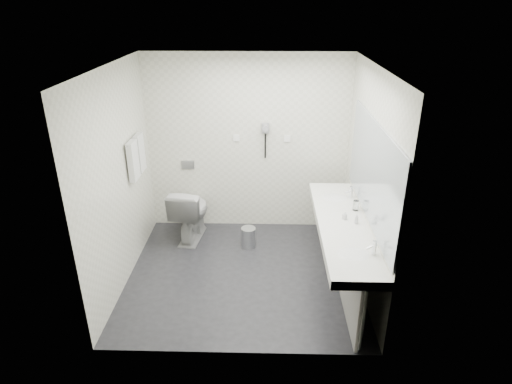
{
  "coord_description": "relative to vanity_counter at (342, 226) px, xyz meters",
  "views": [
    {
      "loc": [
        0.27,
        -4.47,
        3.14
      ],
      "look_at": [
        0.15,
        0.15,
        1.05
      ],
      "focal_mm": 30.46,
      "sensor_mm": 36.0,
      "label": 1
    }
  ],
  "objects": [
    {
      "name": "mirror",
      "position": [
        0.26,
        0.0,
        0.65
      ],
      "size": [
        0.02,
        2.2,
        1.05
      ],
      "primitive_type": "cube",
      "color": "#B2BCC6",
      "rests_on": "wall_right"
    },
    {
      "name": "faucet_near",
      "position": [
        0.19,
        -0.65,
        0.12
      ],
      "size": [
        0.04,
        0.04,
        0.15
      ],
      "primitive_type": "cylinder",
      "color": "silver",
      "rests_on": "vanity_counter"
    },
    {
      "name": "switch_plate_b",
      "position": [
        -0.57,
        1.49,
        0.55
      ],
      "size": [
        0.09,
        0.02,
        0.09
      ],
      "primitive_type": "cube",
      "color": "white",
      "rests_on": "wall_back"
    },
    {
      "name": "toilet",
      "position": [
        -1.91,
        1.09,
        -0.41
      ],
      "size": [
        0.54,
        0.83,
        0.78
      ],
      "primitive_type": "imported",
      "rotation": [
        0.0,
        0.0,
        3.01
      ],
      "color": "white",
      "rests_on": "floor"
    },
    {
      "name": "wall_right",
      "position": [
        0.27,
        0.2,
        0.45
      ],
      "size": [
        0.0,
        2.6,
        2.6
      ],
      "primitive_type": "plane",
      "rotation": [
        1.57,
        0.0,
        -1.57
      ],
      "color": "silver",
      "rests_on": "floor"
    },
    {
      "name": "dryer_cradle",
      "position": [
        -0.88,
        1.47,
        0.7
      ],
      "size": [
        0.1,
        0.04,
        0.14
      ],
      "primitive_type": "cube",
      "color": "gray",
      "rests_on": "wall_back"
    },
    {
      "name": "glass_left",
      "position": [
        0.19,
        0.31,
        0.11
      ],
      "size": [
        0.08,
        0.08,
        0.12
      ],
      "primitive_type": "cylinder",
      "rotation": [
        0.0,
        0.0,
        0.33
      ],
      "color": "silver",
      "rests_on": "vanity_counter"
    },
    {
      "name": "flush_plate",
      "position": [
        -1.98,
        1.49,
        0.15
      ],
      "size": [
        0.18,
        0.02,
        0.12
      ],
      "primitive_type": "cube",
      "color": "#B2B5BA",
      "rests_on": "wall_back"
    },
    {
      "name": "basin_far",
      "position": [
        0.0,
        0.65,
        0.04
      ],
      "size": [
        0.4,
        0.31,
        0.05
      ],
      "primitive_type": "ellipsoid",
      "color": "white",
      "rests_on": "vanity_counter"
    },
    {
      "name": "floor",
      "position": [
        -1.12,
        0.2,
        -0.8
      ],
      "size": [
        2.8,
        2.8,
        0.0
      ],
      "primitive_type": "plane",
      "color": "#222227",
      "rests_on": "ground"
    },
    {
      "name": "dryer_barrel",
      "position": [
        -0.88,
        1.4,
        0.73
      ],
      "size": [
        0.08,
        0.14,
        0.08
      ],
      "primitive_type": "cylinder",
      "rotation": [
        1.57,
        0.0,
        0.0
      ],
      "color": "gray",
      "rests_on": "dryer_cradle"
    },
    {
      "name": "vanity_panel",
      "position": [
        0.02,
        0.0,
        -0.42
      ],
      "size": [
        0.03,
        2.15,
        0.75
      ],
      "primitive_type": "cube",
      "color": "gray",
      "rests_on": "floor"
    },
    {
      "name": "wall_front",
      "position": [
        -1.12,
        -1.1,
        0.45
      ],
      "size": [
        2.8,
        0.0,
        2.8
      ],
      "primitive_type": "plane",
      "rotation": [
        -1.57,
        0.0,
        0.0
      ],
      "color": "silver",
      "rests_on": "floor"
    },
    {
      "name": "soap_bottle_a",
      "position": [
        0.03,
        0.07,
        0.1
      ],
      "size": [
        0.06,
        0.06,
        0.09
      ],
      "primitive_type": "imported",
      "rotation": [
        0.0,
        0.0,
        0.72
      ],
      "color": "beige",
      "rests_on": "vanity_counter"
    },
    {
      "name": "wall_left",
      "position": [
        -2.52,
        0.2,
        0.45
      ],
      "size": [
        0.0,
        2.6,
        2.6
      ],
      "primitive_type": "plane",
      "rotation": [
        1.57,
        0.0,
        1.57
      ],
      "color": "silver",
      "rests_on": "floor"
    },
    {
      "name": "towel_far",
      "position": [
        -2.46,
        0.89,
        0.53
      ],
      "size": [
        0.07,
        0.24,
        0.48
      ],
      "primitive_type": "cube",
      "color": "silver",
      "rests_on": "towel_rail"
    },
    {
      "name": "dryer_cord",
      "position": [
        -0.88,
        1.46,
        0.45
      ],
      "size": [
        0.02,
        0.02,
        0.35
      ],
      "primitive_type": "cylinder",
      "color": "black",
      "rests_on": "dryer_cradle"
    },
    {
      "name": "soap_bottle_c",
      "position": [
        0.14,
        -0.02,
        0.11
      ],
      "size": [
        0.05,
        0.05,
        0.12
      ],
      "primitive_type": "imported",
      "rotation": [
        0.0,
        0.0,
        0.04
      ],
      "color": "beige",
      "rests_on": "vanity_counter"
    },
    {
      "name": "pedal_bin",
      "position": [
        -1.09,
        0.85,
        -0.66
      ],
      "size": [
        0.26,
        0.26,
        0.27
      ],
      "primitive_type": "cylinder",
      "rotation": [
        0.0,
        0.0,
        0.43
      ],
      "color": "#B2B5BA",
      "rests_on": "floor"
    },
    {
      "name": "wall_back",
      "position": [
        -1.12,
        1.5,
        0.45
      ],
      "size": [
        2.8,
        0.0,
        2.8
      ],
      "primitive_type": "plane",
      "rotation": [
        1.57,
        0.0,
        0.0
      ],
      "color": "silver",
      "rests_on": "floor"
    },
    {
      "name": "vanity_counter",
      "position": [
        0.0,
        0.0,
        0.0
      ],
      "size": [
        0.55,
        2.2,
        0.1
      ],
      "primitive_type": "cube",
      "color": "white",
      "rests_on": "floor"
    },
    {
      "name": "vanity_post_far",
      "position": [
        0.05,
        1.04,
        -0.42
      ],
      "size": [
        0.06,
        0.06,
        0.75
      ],
      "primitive_type": "cylinder",
      "color": "silver",
      "rests_on": "floor"
    },
    {
      "name": "vanity_post_near",
      "position": [
        0.05,
        -1.04,
        -0.42
      ],
      "size": [
        0.06,
        0.06,
        0.75
      ],
      "primitive_type": "cylinder",
      "color": "silver",
      "rests_on": "floor"
    },
    {
      "name": "bin_lid",
      "position": [
        -1.09,
        0.85,
        -0.52
      ],
      "size": [
        0.19,
        0.19,
        0.02
      ],
      "primitive_type": "cylinder",
      "color": "#B2B5BA",
      "rests_on": "pedal_bin"
    },
    {
      "name": "towel_rail",
      "position": [
        -2.47,
        0.75,
        0.75
      ],
      "size": [
        0.02,
        0.62,
        0.02
      ],
      "primitive_type": "cylinder",
      "rotation": [
        1.57,
        0.0,
        0.0
      ],
      "color": "silver",
      "rests_on": "wall_left"
    },
    {
      "name": "ceiling",
      "position": [
        -1.12,
        0.2,
        1.7
      ],
      "size": [
        2.8,
        2.8,
        0.0
      ],
      "primitive_type": "plane",
      "rotation": [
        3.14,
        0.0,
        0.0
      ],
      "color": "white",
      "rests_on": "wall_back"
    },
    {
      "name": "basin_near",
      "position": [
        0.0,
        -0.65,
        0.04
      ],
      "size": [
        0.4,
        0.31,
        0.05
      ],
      "primitive_type": "ellipsoid",
      "color": "white",
      "rests_on": "vanity_counter"
    },
    {
      "name": "faucet_far",
      "position": [
        0.19,
        0.65,
        0.12
      ],
      "size": [
        0.04,
        0.04,
        0.15
      ],
      "primitive_type": "cylinder",
      "color": "silver",
      "rests_on": "vanity_counter"
    },
    {
      "name": "switch_plate_a",
      "position": [
        -1.27,
        1.49,
        0.55
      ],
      "size": [
        0.09,
        0.02,
        0.09
      ],
      "primitive_type": "cube",
      "color": "white",
      "rests_on": "wall_back"
    },
    {
      "name": "towel_near",
      "position": [
        -2.46,
        0.61,
        0.53
      ],
      "size": [
        0.07,
        0.24,
        0.48
      ],
      "primitive_type": "cube",
      "color": "silver",
      "rests_on": "towel_rail"
    }
  ]
}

